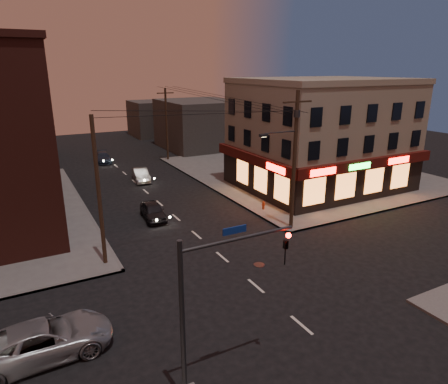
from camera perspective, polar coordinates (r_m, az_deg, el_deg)
ground at (r=22.83m, az=4.58°, el=-13.23°), size 120.00×120.00×0.00m
sidewalk_ne at (r=47.09m, az=10.65°, el=2.91°), size 24.00×28.00×0.15m
pizza_building at (r=40.56m, az=13.67°, el=8.02°), size 15.85×12.85×10.50m
bg_building_ne_a at (r=60.36m, az=-3.65°, el=9.64°), size 10.00×12.00×7.00m
bg_building_ne_b at (r=72.64m, az=-9.80°, el=10.34°), size 8.00×8.00×6.00m
utility_pole_main at (r=28.87m, az=9.89°, el=5.45°), size 4.20×0.44×10.00m
utility_pole_far at (r=51.99m, az=-8.20°, el=9.53°), size 0.26×0.26×9.00m
utility_pole_west at (r=24.29m, az=-17.46°, el=-0.08°), size 0.24×0.24×9.00m
traffic_signal at (r=14.14m, az=-2.07°, el=-14.42°), size 4.49×0.32×6.47m
suv_cross at (r=19.21m, az=-24.33°, el=-18.69°), size 5.66×2.74×1.55m
sedan_near at (r=32.29m, az=-10.12°, el=-2.69°), size 1.95×4.07×1.34m
sedan_mid at (r=43.35m, az=-11.79°, el=2.41°), size 1.95×4.25×1.35m
sedan_far at (r=53.28m, az=-16.90°, el=4.74°), size 2.06×4.42×1.25m
fire_hydrant at (r=33.78m, az=5.65°, el=-1.83°), size 0.32×0.32×0.71m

